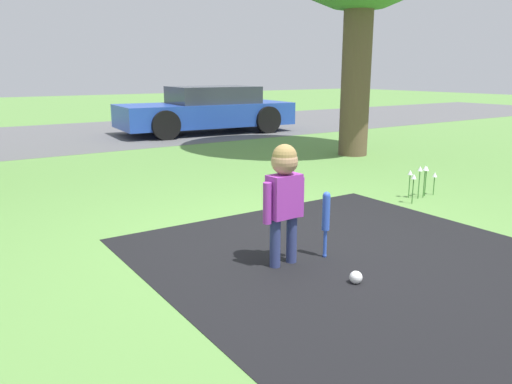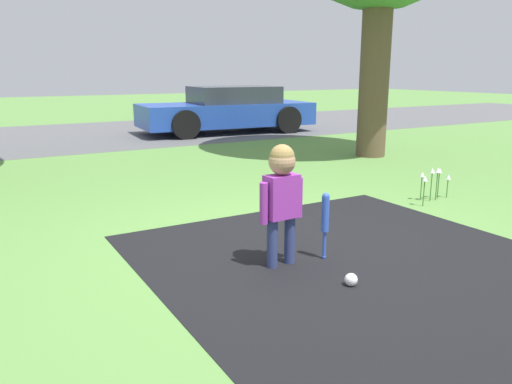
% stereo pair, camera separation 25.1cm
% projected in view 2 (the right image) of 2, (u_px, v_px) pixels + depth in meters
% --- Properties ---
extents(ground_plane, '(60.00, 60.00, 0.00)m').
position_uv_depth(ground_plane, '(293.00, 241.00, 4.64)').
color(ground_plane, '#5B8C42').
extents(street_strip, '(40.00, 6.00, 0.01)m').
position_uv_depth(street_strip, '(84.00, 135.00, 12.29)').
color(street_strip, '#59595B').
rests_on(street_strip, ground).
extents(child, '(0.40, 0.21, 0.99)m').
position_uv_depth(child, '(282.00, 188.00, 3.91)').
color(child, navy).
rests_on(child, ground).
extents(baseball_bat, '(0.06, 0.06, 0.57)m').
position_uv_depth(baseball_bat, '(325.00, 217.00, 4.11)').
color(baseball_bat, blue).
rests_on(baseball_bat, ground).
extents(sports_ball, '(0.10, 0.10, 0.10)m').
position_uv_depth(sports_ball, '(351.00, 280.00, 3.66)').
color(sports_ball, white).
rests_on(sports_ball, ground).
extents(parked_car, '(4.47, 2.16, 1.16)m').
position_uv_depth(parked_car, '(228.00, 110.00, 12.72)').
color(parked_car, '#2347AD').
rests_on(parked_car, ground).
extents(flower_bed, '(0.63, 0.27, 0.41)m').
position_uv_depth(flower_bed, '(434.00, 176.00, 6.02)').
color(flower_bed, '#38702D').
rests_on(flower_bed, ground).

